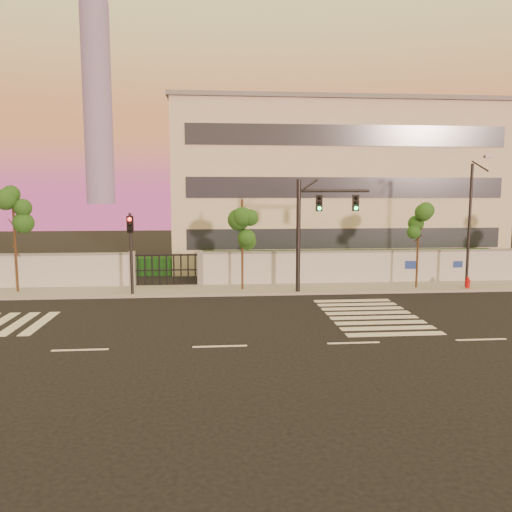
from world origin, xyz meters
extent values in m
plane|color=black|center=(0.00, 0.00, 0.00)|extent=(120.00, 120.00, 0.00)
cube|color=gray|center=(0.00, 10.50, 0.07)|extent=(60.00, 3.00, 0.15)
cube|color=#AAACB1|center=(14.50, 12.00, 1.00)|extent=(31.00, 0.30, 2.00)
cube|color=slate|center=(14.50, 12.00, 2.06)|extent=(31.00, 0.36, 0.12)
cube|color=slate|center=(-5.00, 12.00, 1.10)|extent=(0.35, 0.35, 2.20)
cube|color=slate|center=(-1.00, 12.00, 1.10)|extent=(0.35, 0.35, 2.20)
cube|color=black|center=(9.00, 14.50, 0.90)|extent=(20.00, 2.00, 1.80)
cube|color=black|center=(-3.00, 17.00, 0.60)|extent=(6.00, 1.50, 1.20)
cube|color=beige|center=(9.00, 22.00, 6.00)|extent=(24.00, 12.00, 12.00)
cube|color=#262D38|center=(9.00, 15.98, 2.50)|extent=(22.00, 0.08, 1.40)
cube|color=#262D38|center=(9.00, 15.98, 6.00)|extent=(22.00, 0.08, 1.40)
cube|color=#262D38|center=(9.00, 15.98, 9.50)|extent=(22.00, 0.08, 1.40)
cube|color=slate|center=(9.00, 22.00, 12.10)|extent=(24.40, 12.40, 0.30)
cylinder|color=slate|center=(-65.00, 280.00, 55.00)|extent=(16.00, 16.00, 110.00)
sphere|color=slate|center=(-65.00, 280.00, 110.00)|extent=(16.00, 16.00, 16.00)
cube|color=silver|center=(-8.60, 4.00, 0.01)|extent=(0.50, 4.00, 0.02)
cube|color=silver|center=(-7.70, 4.00, 0.01)|extent=(0.50, 4.00, 0.02)
cube|color=silver|center=(7.00, 1.00, 0.01)|extent=(4.00, 0.50, 0.02)
cube|color=silver|center=(7.00, 1.90, 0.01)|extent=(4.00, 0.50, 0.02)
cube|color=silver|center=(7.00, 2.80, 0.01)|extent=(4.00, 0.50, 0.02)
cube|color=silver|center=(7.00, 3.70, 0.01)|extent=(4.00, 0.50, 0.02)
cube|color=silver|center=(7.00, 4.60, 0.01)|extent=(4.00, 0.50, 0.02)
cube|color=silver|center=(7.00, 5.50, 0.01)|extent=(4.00, 0.50, 0.02)
cube|color=silver|center=(7.00, 6.40, 0.01)|extent=(4.00, 0.50, 0.02)
cube|color=silver|center=(7.00, 7.30, 0.01)|extent=(4.00, 0.50, 0.02)
cube|color=silver|center=(-5.00, 0.00, 0.01)|extent=(2.00, 0.15, 0.01)
cube|color=silver|center=(0.00, 0.00, 0.01)|extent=(2.00, 0.15, 0.01)
cube|color=silver|center=(5.00, 0.00, 0.01)|extent=(2.00, 0.15, 0.01)
cube|color=silver|center=(10.00, 0.00, 0.01)|extent=(2.00, 0.15, 0.01)
cylinder|color=#382314|center=(-11.13, 10.69, 3.01)|extent=(0.13, 0.13, 6.02)
sphere|color=#123F12|center=(-11.13, 10.69, 4.82)|extent=(1.19, 1.19, 1.19)
sphere|color=#123F12|center=(-10.75, 10.91, 3.91)|extent=(0.91, 0.91, 0.91)
sphere|color=#123F12|center=(-11.45, 10.53, 4.22)|extent=(0.86, 0.86, 0.86)
cylinder|color=#382314|center=(1.43, 10.26, 2.63)|extent=(0.13, 0.13, 5.27)
sphere|color=#123F12|center=(1.43, 10.26, 4.21)|extent=(1.19, 1.19, 1.19)
sphere|color=#123F12|center=(1.81, 10.48, 3.42)|extent=(0.91, 0.91, 0.91)
sphere|color=#123F12|center=(1.11, 10.10, 3.69)|extent=(0.86, 0.86, 0.86)
cylinder|color=#382314|center=(11.57, 9.95, 2.46)|extent=(0.12, 0.12, 4.92)
sphere|color=#123F12|center=(11.57, 9.95, 3.94)|extent=(1.09, 1.09, 1.09)
sphere|color=#123F12|center=(11.91, 10.15, 3.20)|extent=(0.84, 0.84, 0.84)
sphere|color=#123F12|center=(11.27, 9.81, 3.45)|extent=(0.80, 0.80, 0.80)
cylinder|color=black|center=(4.47, 9.34, 3.17)|extent=(0.25, 0.25, 6.34)
cylinder|color=black|center=(6.42, 9.34, 5.73)|extent=(3.89, 0.46, 0.16)
cube|color=black|center=(5.60, 9.29, 5.06)|extent=(0.36, 0.18, 0.92)
sphere|color=#0CF259|center=(5.60, 9.18, 4.78)|extent=(0.20, 0.20, 0.20)
cube|color=black|center=(7.64, 9.29, 5.06)|extent=(0.36, 0.18, 0.92)
sphere|color=#0CF259|center=(7.64, 9.18, 4.78)|extent=(0.20, 0.20, 0.20)
cylinder|color=black|center=(-4.64, 9.43, 2.27)|extent=(0.16, 0.16, 4.55)
cube|color=black|center=(-4.64, 9.38, 3.94)|extent=(0.35, 0.18, 0.91)
sphere|color=red|center=(-4.64, 9.27, 4.22)|extent=(0.20, 0.20, 0.20)
cylinder|color=black|center=(14.57, 9.90, 3.64)|extent=(0.16, 0.16, 7.28)
cylinder|color=black|center=(14.57, 9.08, 7.10)|extent=(0.09, 1.74, 0.71)
cube|color=#3F3F44|center=(14.57, 8.26, 7.55)|extent=(0.45, 0.23, 0.14)
cylinder|color=#B90C10|center=(14.42, 9.45, 0.27)|extent=(0.23, 0.23, 0.53)
cylinder|color=#B90C10|center=(14.42, 9.45, 0.59)|extent=(0.30, 0.30, 0.11)
sphere|color=#B90C10|center=(14.42, 9.45, 0.70)|extent=(0.19, 0.19, 0.19)
cylinder|color=#B90C10|center=(14.42, 9.45, 0.37)|extent=(0.32, 0.18, 0.11)
camera|label=1|loc=(-0.19, -17.76, 5.55)|focal=35.00mm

